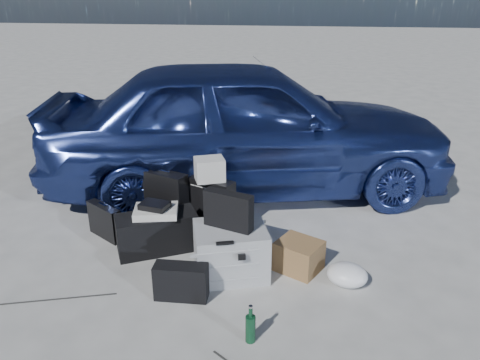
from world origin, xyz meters
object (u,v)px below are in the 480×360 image
Objects in this scene: car at (247,125)px; pelican_case at (231,251)px; green_bottle at (250,324)px; suitcase_left at (166,200)px; cardboard_box at (299,256)px; duffel_bag at (157,233)px; briefcase at (105,221)px; suitcase_right at (212,205)px.

pelican_case is (0.13, -1.89, -0.58)m from car.
pelican_case is 0.86m from green_bottle.
cardboard_box is at bearing -2.59° from suitcase_left.
pelican_case is 0.60m from cardboard_box.
suitcase_left is 2.11× the size of green_bottle.
suitcase_left is at bearing 124.48° from green_bottle.
briefcase is at bearing 136.57° from duffel_bag.
pelican_case is 0.79m from duffel_bag.
suitcase_left reaches higher than green_bottle.
suitcase_right is at bearing 19.17° from duffel_bag.
cardboard_box is (0.89, -0.59, -0.14)m from suitcase_right.
cardboard_box is 1.00m from green_bottle.
car is at bearing 81.07° from suitcase_left.
suitcase_left is at bearing 62.94° from briefcase.
green_bottle is at bearing -106.93° from cardboard_box.
suitcase_left is 1.90m from green_bottle.
car reaches higher than pelican_case.
duffel_bag is 2.04× the size of cardboard_box.
suitcase_left reaches higher than cardboard_box.
suitcase_left is 0.48m from suitcase_right.
pelican_case is at bearing 14.60° from briefcase.
suitcase_left is at bearing 67.99° from duffel_bag.
duffel_bag is (0.05, -0.47, -0.11)m from suitcase_left.
green_bottle is (1.07, -1.56, -0.16)m from suitcase_left.
suitcase_right is at bearing 157.04° from car.
duffel_bag is (-0.61, -1.61, -0.61)m from car.
pelican_case is at bearing 170.11° from car.
suitcase_right is 0.63m from duffel_bag.
car is 6.40× the size of duffel_bag.
green_bottle is at bearing 174.81° from car.
briefcase is 2.03m from green_bottle.
duffel_bag is at bearing 133.20° from green_bottle.
briefcase reaches higher than cardboard_box.
duffel_bag is at bearing 145.43° from car.
briefcase is (-1.20, -1.45, -0.62)m from car.
duffel_bag is at bearing -62.81° from suitcase_left.
pelican_case is 1.09m from suitcase_left.
car reaches higher than cardboard_box.
pelican_case is 0.82× the size of duffel_bag.
briefcase reaches higher than green_bottle.
suitcase_right is (-0.31, 0.74, 0.06)m from pelican_case.
suitcase_right is (0.48, -0.01, -0.02)m from suitcase_left.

